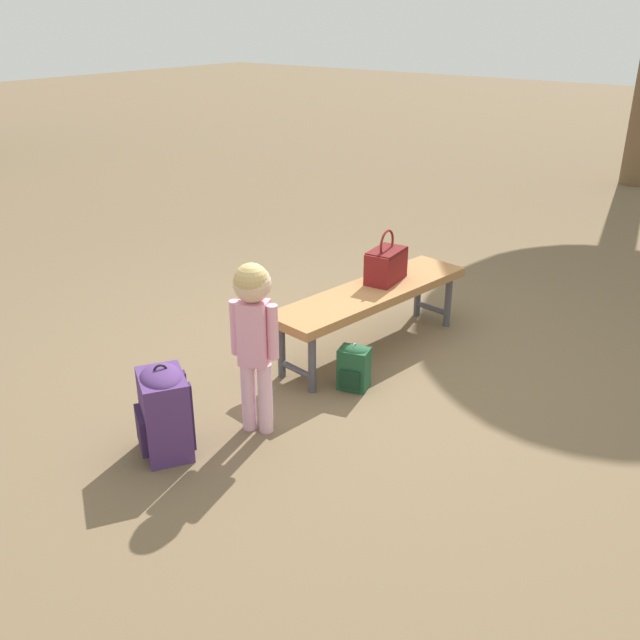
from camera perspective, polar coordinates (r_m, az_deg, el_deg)
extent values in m
plane|color=brown|center=(4.63, 1.95, -4.16)|extent=(40.00, 40.00, 0.00)
cube|color=#9E6B3D|center=(4.76, 4.23, 2.17)|extent=(1.64, 0.61, 0.06)
cylinder|color=#47474C|center=(4.30, -0.64, -3.56)|extent=(0.05, 0.05, 0.39)
cylinder|color=#47474C|center=(4.48, -3.14, -2.37)|extent=(0.05, 0.05, 0.39)
cylinder|color=#47474C|center=(5.28, 10.33, 1.47)|extent=(0.05, 0.05, 0.39)
cylinder|color=#47474C|center=(5.43, 7.94, 2.29)|extent=(0.05, 0.05, 0.39)
cylinder|color=#47474C|center=(4.43, -1.90, -4.05)|extent=(0.08, 0.28, 0.04)
cylinder|color=#47474C|center=(5.39, 9.05, 0.95)|extent=(0.08, 0.28, 0.04)
cube|color=maroon|center=(4.86, 5.37, 4.39)|extent=(0.34, 0.21, 0.22)
cube|color=#561313|center=(4.83, 5.42, 5.56)|extent=(0.31, 0.21, 0.02)
torus|color=maroon|center=(4.81, 5.44, 6.18)|extent=(0.20, 0.04, 0.20)
cylinder|color=#E5B2C6|center=(3.95, -5.81, -6.10)|extent=(0.08, 0.08, 0.42)
cylinder|color=#E5B2C6|center=(3.92, -4.46, -6.32)|extent=(0.08, 0.08, 0.42)
ellipsoid|color=white|center=(4.07, -5.60, -8.30)|extent=(0.10, 0.08, 0.04)
ellipsoid|color=white|center=(4.03, -4.27, -8.52)|extent=(0.10, 0.08, 0.04)
cube|color=pink|center=(3.75, -5.36, -1.04)|extent=(0.18, 0.19, 0.36)
cylinder|color=pink|center=(3.78, -6.85, -0.60)|extent=(0.06, 0.06, 0.31)
cylinder|color=pink|center=(3.71, -3.86, -0.99)|extent=(0.06, 0.06, 0.31)
sphere|color=beige|center=(3.64, -5.53, 2.97)|extent=(0.20, 0.20, 0.20)
sphere|color=tan|center=(3.63, -5.60, 3.21)|extent=(0.18, 0.18, 0.18)
cube|color=#4C2D66|center=(3.81, -12.46, -7.49)|extent=(0.36, 0.39, 0.46)
ellipsoid|color=#4C2D66|center=(3.71, -12.76, -4.61)|extent=(0.34, 0.37, 0.10)
cube|color=#311D42|center=(3.84, -14.30, -8.68)|extent=(0.14, 0.20, 0.21)
cube|color=#311D42|center=(3.77, -10.40, -7.71)|extent=(0.04, 0.06, 0.39)
cube|color=#311D42|center=(3.89, -10.81, -6.68)|extent=(0.04, 0.06, 0.39)
torus|color=black|center=(3.69, -12.82, -4.04)|extent=(0.07, 0.05, 0.07)
cube|color=#1E4C2D|center=(4.38, 2.77, -3.95)|extent=(0.18, 0.21, 0.27)
ellipsoid|color=#1E4C2D|center=(4.32, 2.80, -2.44)|extent=(0.17, 0.20, 0.06)
cube|color=#13311D|center=(4.33, 2.42, -4.87)|extent=(0.05, 0.13, 0.12)
cube|color=#13311D|center=(4.43, 3.59, -3.63)|extent=(0.02, 0.03, 0.23)
cube|color=#13311D|center=(4.45, 2.58, -3.44)|extent=(0.02, 0.03, 0.23)
torus|color=#B2B2B7|center=(4.31, 2.81, -2.15)|extent=(0.04, 0.02, 0.04)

